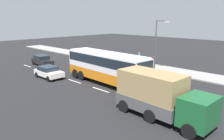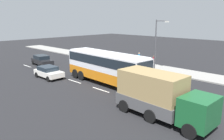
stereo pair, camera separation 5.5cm
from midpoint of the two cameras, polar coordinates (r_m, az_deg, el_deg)
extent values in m
plane|color=black|center=(23.76, 2.28, -4.18)|extent=(120.00, 120.00, 0.00)
cube|color=gray|center=(31.58, 14.50, -0.08)|extent=(80.00, 4.00, 0.15)
cube|color=white|center=(36.17, -21.00, 1.00)|extent=(2.40, 0.16, 0.01)
cube|color=white|center=(31.64, -17.05, -0.35)|extent=(2.40, 0.16, 0.01)
cube|color=white|center=(25.88, -9.57, -2.89)|extent=(2.40, 0.16, 0.01)
cube|color=white|center=(22.59, -2.88, -5.11)|extent=(2.40, 0.16, 0.01)
cube|color=white|center=(19.13, 8.58, -8.71)|extent=(2.40, 0.16, 0.01)
cube|color=orange|center=(24.45, -1.46, -1.08)|extent=(10.99, 3.02, 1.04)
cube|color=silver|center=(24.14, -1.48, 2.15)|extent=(10.99, 3.02, 1.77)
cube|color=black|center=(24.10, -1.48, 2.72)|extent=(10.78, 3.04, 0.97)
cube|color=black|center=(20.47, 8.55, 0.25)|extent=(0.23, 2.31, 1.41)
cube|color=silver|center=(23.98, -1.49, 4.36)|extent=(10.55, 2.85, 0.12)
cylinder|color=black|center=(22.83, 7.24, -3.57)|extent=(1.11, 0.35, 1.10)
cylinder|color=black|center=(21.12, 3.02, -4.87)|extent=(1.11, 0.35, 1.10)
cylinder|color=black|center=(27.59, -3.76, -0.56)|extent=(1.11, 0.35, 1.10)
cylinder|color=black|center=(26.19, -7.85, -1.41)|extent=(1.11, 0.35, 1.10)
cylinder|color=black|center=(28.50, -5.29, -0.14)|extent=(1.11, 0.35, 1.10)
cylinder|color=black|center=(27.15, -9.31, -0.93)|extent=(1.11, 0.35, 1.10)
cube|color=#19592D|center=(15.10, 21.60, -9.84)|extent=(2.00, 2.50, 1.88)
cube|color=#4C4C4F|center=(17.01, 10.06, -8.25)|extent=(5.20, 2.63, 0.90)
cube|color=#997F51|center=(16.56, 10.26, -3.76)|extent=(5.00, 2.53, 1.88)
cylinder|color=black|center=(16.44, 23.27, -11.66)|extent=(0.97, 0.32, 0.96)
cylinder|color=black|center=(14.51, 19.41, -14.71)|extent=(0.97, 0.32, 0.96)
cylinder|color=black|center=(17.64, 14.54, -9.27)|extent=(0.97, 0.32, 0.96)
cylinder|color=black|center=(15.86, 9.92, -11.65)|extent=(0.97, 0.32, 0.96)
cylinder|color=black|center=(18.97, 8.12, -7.34)|extent=(0.97, 0.32, 0.96)
cylinder|color=black|center=(17.33, 3.22, -9.25)|extent=(0.97, 0.32, 0.96)
cube|color=white|center=(27.88, -15.91, -0.75)|extent=(4.05, 1.88, 0.61)
cube|color=#1E2833|center=(27.93, -16.19, 0.43)|extent=(2.23, 1.73, 0.50)
cylinder|color=black|center=(27.25, -12.80, -1.54)|extent=(0.64, 0.20, 0.64)
cylinder|color=black|center=(26.36, -16.07, -2.23)|extent=(0.64, 0.20, 0.64)
cylinder|color=black|center=(29.54, -15.70, -0.57)|extent=(0.64, 0.20, 0.64)
cylinder|color=black|center=(28.72, -18.79, -1.17)|extent=(0.64, 0.20, 0.64)
cube|color=black|center=(35.69, -17.48, 2.18)|extent=(4.68, 2.28, 0.67)
cube|color=black|center=(35.83, -17.71, 3.21)|extent=(2.64, 1.92, 0.56)
cylinder|color=black|center=(34.63, -15.12, 1.45)|extent=(0.66, 0.27, 0.64)
cylinder|color=black|center=(33.98, -17.76, 1.05)|extent=(0.66, 0.27, 0.64)
cylinder|color=black|center=(37.54, -17.16, 2.20)|extent=(0.66, 0.27, 0.64)
cylinder|color=black|center=(36.94, -19.63, 1.85)|extent=(0.66, 0.27, 0.64)
cylinder|color=brown|center=(32.55, 10.63, 1.41)|extent=(0.14, 0.14, 0.85)
cylinder|color=brown|center=(32.53, 10.90, 1.39)|extent=(0.14, 0.14, 0.85)
cylinder|color=#B2333F|center=(32.40, 10.82, 2.69)|extent=(0.32, 0.32, 0.64)
sphere|color=#9E7051|center=(32.33, 10.85, 3.44)|extent=(0.23, 0.23, 0.23)
cylinder|color=black|center=(34.80, 7.16, 2.30)|extent=(0.14, 0.14, 0.87)
cylinder|color=black|center=(34.83, 6.90, 2.32)|extent=(0.14, 0.14, 0.87)
cylinder|color=#2672B2|center=(34.68, 7.07, 3.55)|extent=(0.32, 0.32, 0.65)
sphere|color=tan|center=(34.61, 7.09, 4.28)|extent=(0.24, 0.24, 0.24)
cylinder|color=#47474C|center=(30.60, 11.23, 6.28)|extent=(0.16, 0.16, 6.79)
cylinder|color=#47474C|center=(29.97, 12.79, 12.29)|extent=(1.57, 0.10, 0.10)
cube|color=silver|center=(29.56, 14.10, 12.02)|extent=(0.50, 0.24, 0.16)
camera|label=1|loc=(0.03, 90.06, -0.02)|focal=35.38mm
camera|label=2|loc=(0.03, -89.94, 0.02)|focal=35.38mm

